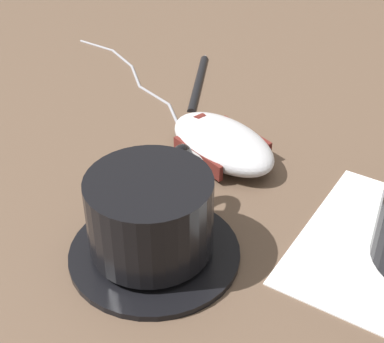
{
  "coord_description": "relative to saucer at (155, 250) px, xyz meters",
  "views": [
    {
      "loc": [
        -0.42,
        -0.02,
        0.3
      ],
      "look_at": [
        -0.05,
        0.1,
        0.03
      ],
      "focal_mm": 55.0,
      "sensor_mm": 36.0,
      "label": 1
    }
  ],
  "objects": [
    {
      "name": "ground_plane",
      "position": [
        0.12,
        -0.1,
        -0.0
      ],
      "size": [
        3.0,
        3.0,
        0.0
      ],
      "primitive_type": "plane",
      "color": "brown"
    },
    {
      "name": "saucer",
      "position": [
        0.0,
        0.0,
        0.0
      ],
      "size": [
        0.13,
        0.13,
        0.01
      ],
      "primitive_type": "cylinder",
      "color": "black",
      "rests_on": "ground"
    },
    {
      "name": "coffee_cup",
      "position": [
        0.0,
        0.0,
        0.03
      ],
      "size": [
        0.12,
        0.09,
        0.06
      ],
      "color": "black",
      "rests_on": "saucer"
    },
    {
      "name": "computer_mouse",
      "position": [
        0.14,
        -0.01,
        0.01
      ],
      "size": [
        0.12,
        0.13,
        0.03
      ],
      "color": "silver",
      "rests_on": "ground"
    },
    {
      "name": "mouse_cable",
      "position": [
        0.27,
        0.13,
        -0.0
      ],
      "size": [
        0.17,
        0.2,
        0.0
      ],
      "color": "gray",
      "rests_on": "ground"
    },
    {
      "name": "pen",
      "position": [
        0.28,
        0.05,
        -0.0
      ],
      "size": [
        0.14,
        0.04,
        0.01
      ],
      "color": "black",
      "rests_on": "ground"
    }
  ]
}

